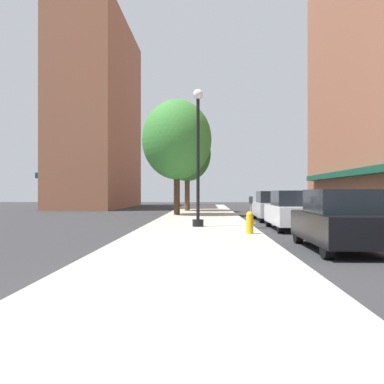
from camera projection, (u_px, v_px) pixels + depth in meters
ground_plane at (267, 219)px, 25.62m from camera, size 90.00×90.00×0.00m
sidewalk_slab at (201, 217)px, 26.77m from camera, size 4.80×50.00×0.12m
building_far_background at (99, 116)px, 45.16m from camera, size 6.80×18.00×19.45m
lamppost at (198, 155)px, 18.31m from camera, size 0.48×0.48×5.90m
fire_hydrant at (250, 222)px, 15.08m from camera, size 0.33×0.26×0.79m
parking_meter_near at (251, 209)px, 16.20m from camera, size 0.14×0.09×1.31m
tree_near at (187, 154)px, 34.37m from camera, size 3.80×3.80×6.75m
tree_mid at (177, 140)px, 28.00m from camera, size 4.55×4.55×7.55m
car_black at (340, 221)px, 11.59m from camera, size 1.80×4.30×1.66m
car_white at (293, 211)px, 18.00m from camera, size 1.80×4.30×1.66m
car_silver at (272, 206)px, 23.73m from camera, size 1.80×4.30×1.66m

